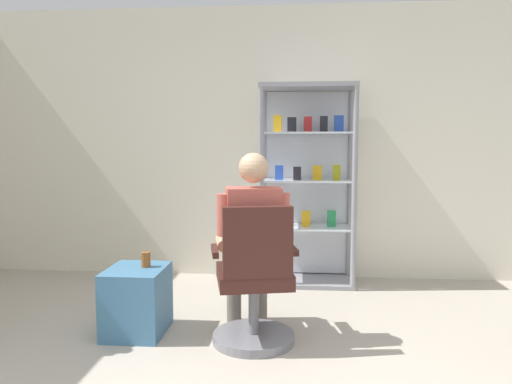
{
  "coord_description": "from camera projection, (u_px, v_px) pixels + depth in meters",
  "views": [
    {
      "loc": [
        0.3,
        -1.93,
        1.35
      ],
      "look_at": [
        0.01,
        1.56,
        1.0
      ],
      "focal_mm": 34.09,
      "sensor_mm": 36.0,
      "label": 1
    }
  ],
  "objects": [
    {
      "name": "back_wall",
      "position": [
        267.0,
        144.0,
        4.91
      ],
      "size": [
        6.0,
        0.1,
        2.7
      ],
      "primitive_type": "cube",
      "color": "silver",
      "rests_on": "ground"
    },
    {
      "name": "storage_crate",
      "position": [
        137.0,
        301.0,
        3.46
      ],
      "size": [
        0.4,
        0.47,
        0.47
      ],
      "primitive_type": "cube",
      "color": "teal",
      "rests_on": "ground"
    },
    {
      "name": "office_chair",
      "position": [
        255.0,
        288.0,
        3.23
      ],
      "size": [
        0.61,
        0.58,
        0.96
      ],
      "color": "slate",
      "rests_on": "ground"
    },
    {
      "name": "tea_glass",
      "position": [
        146.0,
        260.0,
        3.47
      ],
      "size": [
        0.06,
        0.06,
        0.11
      ],
      "primitive_type": "cylinder",
      "color": "brown",
      "rests_on": "storage_crate"
    },
    {
      "name": "display_cabinet_main",
      "position": [
        307.0,
        183.0,
        4.68
      ],
      "size": [
        0.9,
        0.45,
        1.9
      ],
      "color": "gray",
      "rests_on": "ground"
    },
    {
      "name": "seated_shopkeeper",
      "position": [
        252.0,
        236.0,
        3.36
      ],
      "size": [
        0.55,
        0.61,
        1.29
      ],
      "color": "slate",
      "rests_on": "ground"
    }
  ]
}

